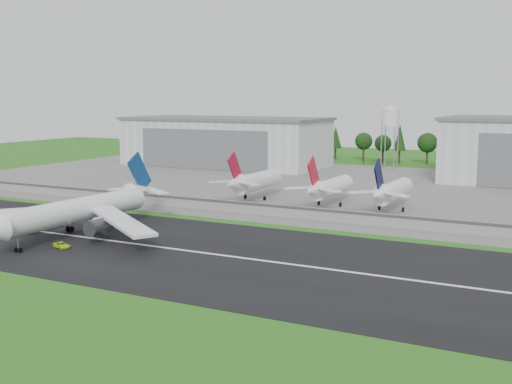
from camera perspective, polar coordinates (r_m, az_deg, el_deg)
The scene contains 14 objects.
ground at distance 131.73m, azimuth -8.79°, elevation -6.10°, with size 600.00×600.00×0.00m, color #256B19.
runway at distance 139.64m, azimuth -6.36°, elevation -5.20°, with size 320.00×60.00×0.10m, color black.
runway_centerline at distance 139.62m, azimuth -6.36°, elevation -5.17°, with size 220.00×1.00×0.02m, color white.
apron at distance 237.36m, azimuth 8.59°, elevation 0.41°, with size 320.00×150.00×0.10m, color slate.
blast_fence at distance 177.56m, azimuth 1.74°, elevation -1.63°, with size 240.00×0.61×3.50m.
hangar_west at distance 310.28m, azimuth -2.73°, elevation 4.52°, with size 97.00×44.00×23.20m.
water_tower at distance 298.76m, azimuth 11.88°, elevation 6.68°, with size 8.40×8.40×29.40m.
utility_poles at distance 313.58m, azimuth 13.37°, elevation 2.21°, with size 230.00×3.00×12.00m, color black, non-canonical shape.
treeline at distance 328.07m, azimuth 14.01°, elevation 2.45°, with size 320.00×16.00×22.00m, color black, non-canonical shape.
main_airliner at distance 157.36m, azimuth -15.88°, elevation -2.12°, with size 57.25×59.16×18.17m.
ground_vehicle at distance 146.98m, azimuth -16.89°, elevation -4.54°, with size 2.18×4.72×1.31m, color #CBE61B.
parked_jet_red_a at distance 204.18m, azimuth -0.29°, elevation 0.95°, with size 7.36×31.29×16.70m.
parked_jet_red_b at distance 193.67m, azimuth 6.41°, elevation 0.40°, with size 7.36×31.29×16.42m.
parked_jet_navy at distance 187.73m, azimuth 11.85°, elevation 0.05°, with size 7.36×31.29×16.53m.
Camera 1 is at (75.99, -102.45, 32.88)m, focal length 45.00 mm.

